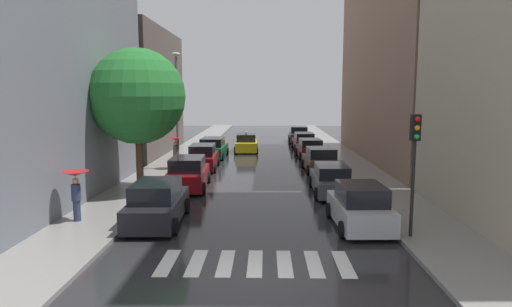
% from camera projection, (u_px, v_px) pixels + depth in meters
% --- Properties ---
extents(ground_plane, '(28.00, 72.00, 0.04)m').
position_uv_depth(ground_plane, '(262.00, 158.00, 35.88)').
color(ground_plane, '#27272A').
extents(sidewalk_left, '(3.00, 72.00, 0.15)m').
position_uv_depth(sidewalk_left, '(181.00, 157.00, 36.01)').
color(sidewalk_left, gray).
rests_on(sidewalk_left, ground).
extents(sidewalk_right, '(3.00, 72.00, 0.15)m').
position_uv_depth(sidewalk_right, '(343.00, 157.00, 35.73)').
color(sidewalk_right, gray).
rests_on(sidewalk_right, ground).
extents(crosswalk_stripes, '(5.85, 2.20, 0.01)m').
position_uv_depth(crosswalk_stripes, '(255.00, 263.00, 13.65)').
color(crosswalk_stripes, silver).
rests_on(crosswalk_stripes, ground).
extents(building_left_mid, '(6.00, 14.08, 10.46)m').
position_uv_depth(building_left_mid, '(132.00, 93.00, 37.74)').
color(building_left_mid, '#564C47').
rests_on(building_left_mid, ground).
extents(building_right_mid, '(6.00, 21.89, 18.54)m').
position_uv_depth(building_right_mid, '(408.00, 38.00, 33.42)').
color(building_right_mid, '#8C6B56').
rests_on(building_right_mid, ground).
extents(parked_car_left_nearest, '(2.18, 4.64, 1.74)m').
position_uv_depth(parked_car_left_nearest, '(157.00, 204.00, 17.70)').
color(parked_car_left_nearest, black).
rests_on(parked_car_left_nearest, ground).
extents(parked_car_left_second, '(2.29, 4.65, 1.76)m').
position_uv_depth(parked_car_left_second, '(188.00, 174.00, 24.23)').
color(parked_car_left_second, maroon).
rests_on(parked_car_left_second, ground).
extents(parked_car_left_third, '(2.11, 4.64, 1.73)m').
position_uv_depth(parked_car_left_third, '(203.00, 158.00, 30.42)').
color(parked_car_left_third, maroon).
rests_on(parked_car_left_third, ground).
extents(parked_car_left_fourth, '(2.24, 4.86, 1.64)m').
position_uv_depth(parked_car_left_fourth, '(213.00, 148.00, 35.92)').
color(parked_car_left_fourth, '#0C4C2D').
rests_on(parked_car_left_fourth, ground).
extents(parked_car_right_nearest, '(2.18, 4.13, 1.73)m').
position_uv_depth(parked_car_right_nearest, '(360.00, 207.00, 17.18)').
color(parked_car_right_nearest, '#B2B7BF').
rests_on(parked_car_right_nearest, ground).
extents(parked_car_right_second, '(2.01, 4.70, 1.55)m').
position_uv_depth(parked_car_right_second, '(331.00, 180.00, 23.03)').
color(parked_car_right_second, '#474C51').
rests_on(parked_car_right_second, ground).
extents(parked_car_right_third, '(2.32, 4.14, 1.62)m').
position_uv_depth(parked_car_right_third, '(321.00, 160.00, 29.54)').
color(parked_car_right_third, brown).
rests_on(parked_car_right_third, ground).
extents(parked_car_right_fourth, '(2.20, 4.29, 1.55)m').
position_uv_depth(parked_car_right_fourth, '(310.00, 149.00, 35.81)').
color(parked_car_right_fourth, maroon).
rests_on(parked_car_right_fourth, ground).
extents(parked_car_right_fifth, '(2.12, 4.53, 1.58)m').
position_uv_depth(parked_car_right_fifth, '(304.00, 142.00, 41.15)').
color(parked_car_right_fifth, maroon).
rests_on(parked_car_right_fifth, ground).
extents(parked_car_right_sixth, '(2.24, 4.66, 1.70)m').
position_uv_depth(parked_car_right_sixth, '(299.00, 135.00, 47.48)').
color(parked_car_right_sixth, '#474C51').
rests_on(parked_car_right_sixth, ground).
extents(taxi_midroad, '(2.19, 4.48, 1.81)m').
position_uv_depth(taxi_midroad, '(246.00, 143.00, 39.59)').
color(taxi_midroad, yellow).
rests_on(taxi_midroad, ground).
extents(pedestrian_foreground, '(1.10, 1.10, 2.10)m').
position_uv_depth(pedestrian_foreground, '(176.00, 146.00, 29.75)').
color(pedestrian_foreground, brown).
rests_on(pedestrian_foreground, sidewalk_left).
extents(pedestrian_near_tree, '(1.08, 1.08, 1.99)m').
position_uv_depth(pedestrian_near_tree, '(76.00, 184.00, 17.49)').
color(pedestrian_near_tree, navy).
rests_on(pedestrian_near_tree, sidewalk_left).
extents(street_tree_left, '(4.83, 4.83, 7.29)m').
position_uv_depth(street_tree_left, '(137.00, 96.00, 22.45)').
color(street_tree_left, '#513823').
rests_on(street_tree_left, sidewalk_left).
extents(traffic_light_right_corner, '(0.30, 0.42, 4.30)m').
position_uv_depth(traffic_light_right_corner, '(415.00, 148.00, 15.35)').
color(traffic_light_right_corner, black).
rests_on(traffic_light_right_corner, sidewalk_right).
extents(lamp_post_left, '(0.60, 0.28, 7.67)m').
position_uv_depth(lamp_post_left, '(177.00, 103.00, 29.44)').
color(lamp_post_left, '#595B60').
rests_on(lamp_post_left, sidewalk_left).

